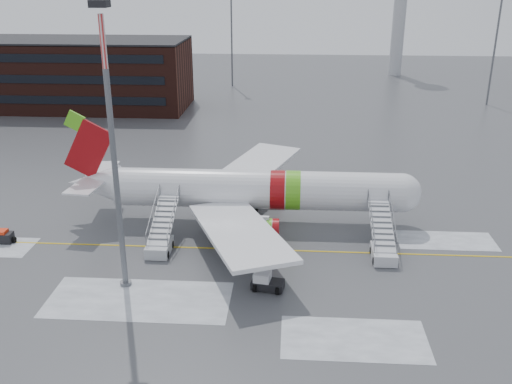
# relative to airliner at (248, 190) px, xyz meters

# --- Properties ---
(ground) EXTENTS (260.00, 260.00, 0.00)m
(ground) POSITION_rel_airliner_xyz_m (-1.19, -5.10, -3.42)
(ground) COLOR #494C4F
(ground) RESTS_ON ground
(airliner) EXTENTS (35.03, 32.97, 11.18)m
(airliner) POSITION_rel_airliner_xyz_m (0.00, 0.00, 0.00)
(airliner) COLOR white
(airliner) RESTS_ON ground
(airstair_fwd) EXTENTS (2.05, 7.70, 3.48)m
(airstair_fwd) POSITION_rel_airliner_xyz_m (12.42, -6.54, -2.35)
(airstair_fwd) COLOR silver
(airstair_fwd) RESTS_ON ground
(airstair_aft) EXTENTS (2.05, 7.70, 3.48)m
(airstair_aft) POSITION_rel_airliner_xyz_m (-7.34, -6.54, -2.35)
(airstair_aft) COLOR #B3B6BB
(airstair_aft) RESTS_ON ground
(pushback_tug) EXTENTS (2.71, 2.21, 1.44)m
(pushback_tug) POSITION_rel_airliner_xyz_m (2.44, -12.84, -2.78)
(pushback_tug) COLOR black
(pushback_tug) RESTS_ON ground
(baggage_tractor) EXTENTS (2.39, 1.14, 1.23)m
(baggage_tractor) POSITION_rel_airliner_xyz_m (-22.32, -6.15, -2.89)
(baggage_tractor) COLOR black
(baggage_tractor) RESTS_ON ground
(light_mast_near) EXTENTS (1.20, 1.20, 21.73)m
(light_mast_near) POSITION_rel_airliner_xyz_m (-8.81, -12.96, 7.95)
(light_mast_near) COLOR #595B60
(light_mast_near) RESTS_ON ground
(terminal_building) EXTENTS (62.00, 16.11, 12.30)m
(terminal_building) POSITION_rel_airliner_xyz_m (-46.19, 49.88, 2.78)
(terminal_building) COLOR #3F1E16
(terminal_building) RESTS_ON ground
(light_mast_far_ne) EXTENTS (1.20, 1.20, 24.25)m
(light_mast_far_ne) POSITION_rel_airliner_xyz_m (40.81, 56.90, 10.42)
(light_mast_far_ne) COLOR #595B60
(light_mast_far_ne) RESTS_ON ground
(light_mast_far_n) EXTENTS (1.20, 1.20, 24.25)m
(light_mast_far_n) POSITION_rel_airliner_xyz_m (-9.19, 72.90, 10.42)
(light_mast_far_n) COLOR #595B60
(light_mast_far_n) RESTS_ON ground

